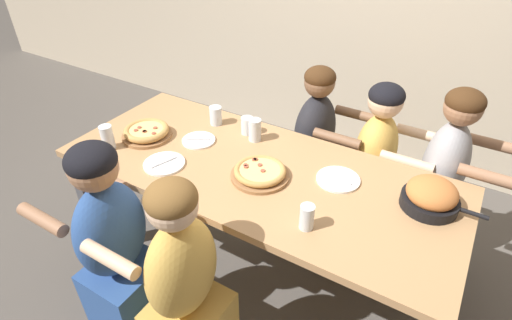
# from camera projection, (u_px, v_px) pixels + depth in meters

# --- Properties ---
(ground_plane) EXTENTS (18.00, 18.00, 0.00)m
(ground_plane) POSITION_uv_depth(u_px,v_px,m) (256.00, 269.00, 2.52)
(ground_plane) COLOR #514C47
(ground_plane) RESTS_ON ground
(dining_table) EXTENTS (2.08, 0.87, 0.79)m
(dining_table) POSITION_uv_depth(u_px,v_px,m) (256.00, 181.00, 2.12)
(dining_table) COLOR tan
(dining_table) RESTS_ON ground
(pizza_board_main) EXTENTS (0.29, 0.29, 0.06)m
(pizza_board_main) POSITION_uv_depth(u_px,v_px,m) (147.00, 132.00, 2.31)
(pizza_board_main) COLOR #996B42
(pizza_board_main) RESTS_ON dining_table
(pizza_board_second) EXTENTS (0.30, 0.30, 0.05)m
(pizza_board_second) POSITION_uv_depth(u_px,v_px,m) (260.00, 172.00, 1.99)
(pizza_board_second) COLOR #996B42
(pizza_board_second) RESTS_ON dining_table
(skillet_bowl) EXTENTS (0.37, 0.26, 0.14)m
(skillet_bowl) POSITION_uv_depth(u_px,v_px,m) (431.00, 196.00, 1.79)
(skillet_bowl) COLOR black
(skillet_bowl) RESTS_ON dining_table
(empty_plate_a) EXTENTS (0.22, 0.22, 0.02)m
(empty_plate_a) POSITION_uv_depth(u_px,v_px,m) (164.00, 164.00, 2.09)
(empty_plate_a) COLOR white
(empty_plate_a) RESTS_ON dining_table
(empty_plate_b) EXTENTS (0.22, 0.22, 0.02)m
(empty_plate_b) POSITION_uv_depth(u_px,v_px,m) (338.00, 179.00, 1.98)
(empty_plate_b) COLOR white
(empty_plate_b) RESTS_ON dining_table
(empty_plate_c) EXTENTS (0.19, 0.19, 0.02)m
(empty_plate_c) POSITION_uv_depth(u_px,v_px,m) (199.00, 140.00, 2.28)
(empty_plate_c) COLOR white
(empty_plate_c) RESTS_ON dining_table
(drinking_glass_a) EXTENTS (0.07, 0.07, 0.11)m
(drinking_glass_a) POSITION_uv_depth(u_px,v_px,m) (216.00, 116.00, 2.42)
(drinking_glass_a) COLOR silver
(drinking_glass_a) RESTS_ON dining_table
(drinking_glass_b) EXTENTS (0.07, 0.07, 0.14)m
(drinking_glass_b) POSITION_uv_depth(u_px,v_px,m) (107.00, 137.00, 2.19)
(drinking_glass_b) COLOR silver
(drinking_glass_b) RESTS_ON dining_table
(drinking_glass_c) EXTENTS (0.06, 0.06, 0.12)m
(drinking_glass_c) POSITION_uv_depth(u_px,v_px,m) (307.00, 218.00, 1.68)
(drinking_glass_c) COLOR silver
(drinking_glass_c) RESTS_ON dining_table
(drinking_glass_d) EXTENTS (0.07, 0.07, 0.10)m
(drinking_glass_d) POSITION_uv_depth(u_px,v_px,m) (247.00, 126.00, 2.34)
(drinking_glass_d) COLOR silver
(drinking_glass_d) RESTS_ON dining_table
(drinking_glass_e) EXTENTS (0.07, 0.07, 0.13)m
(drinking_glass_e) POSITION_uv_depth(u_px,v_px,m) (255.00, 131.00, 2.27)
(drinking_glass_e) COLOR silver
(drinking_glass_e) RESTS_ON dining_table
(diner_far_midright) EXTENTS (0.51, 0.40, 1.12)m
(diner_far_midright) POSITION_uv_depth(u_px,v_px,m) (372.00, 173.00, 2.50)
(diner_far_midright) COLOR gold
(diner_far_midright) RESTS_ON ground
(diner_far_center) EXTENTS (0.51, 0.40, 1.13)m
(diner_far_center) POSITION_uv_depth(u_px,v_px,m) (313.00, 155.00, 2.67)
(diner_far_center) COLOR #232328
(diner_far_center) RESTS_ON ground
(diner_near_center) EXTENTS (0.51, 0.40, 1.14)m
(diner_near_center) POSITION_uv_depth(u_px,v_px,m) (185.00, 294.00, 1.75)
(diner_near_center) COLOR gold
(diner_near_center) RESTS_ON ground
(diner_near_midleft) EXTENTS (0.51, 0.40, 1.17)m
(diner_near_midleft) POSITION_uv_depth(u_px,v_px,m) (117.00, 253.00, 1.92)
(diner_near_midleft) COLOR #2D5193
(diner_near_midleft) RESTS_ON ground
(diner_far_right) EXTENTS (0.51, 0.40, 1.18)m
(diner_far_right) POSITION_uv_depth(u_px,v_px,m) (437.00, 190.00, 2.32)
(diner_far_right) COLOR #99999E
(diner_far_right) RESTS_ON ground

